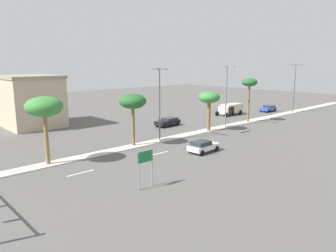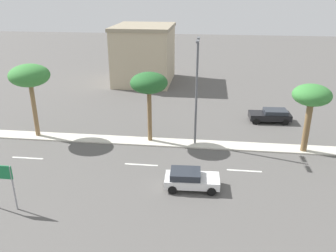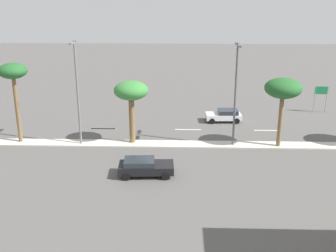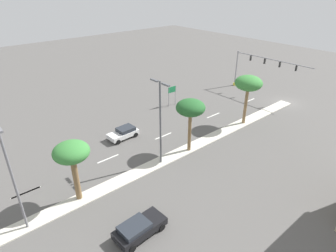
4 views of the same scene
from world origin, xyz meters
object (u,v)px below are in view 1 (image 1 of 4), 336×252
commercial_building (31,101)px  palm_tree_right (133,102)px  street_lamp_trailing (295,84)px  palm_tree_center (209,98)px  sedan_blue_center (268,108)px  directional_road_sign (145,161)px  street_lamp_near (159,98)px  palm_tree_leading (250,84)px  sedan_white_mid (203,146)px  box_truck (230,109)px  palm_tree_trailing (44,108)px  sedan_black_leading (168,122)px  street_lamp_mid (226,91)px

commercial_building → palm_tree_right: bearing=11.8°
street_lamp_trailing → palm_tree_center: bearing=-89.7°
palm_tree_center → sedan_blue_center: palm_tree_center is taller
directional_road_sign → street_lamp_near: bearing=134.6°
commercial_building → directional_road_sign: bearing=-5.1°
palm_tree_leading → commercial_building: bearing=-127.2°
commercial_building → street_lamp_near: size_ratio=1.08×
street_lamp_trailing → sedan_blue_center: 7.29m
commercial_building → street_lamp_near: street_lamp_near is taller
palm_tree_center → sedan_blue_center: size_ratio=1.46×
sedan_white_mid → box_truck: 28.98m
palm_tree_trailing → palm_tree_right: bearing=91.0°
sedan_black_leading → sedan_white_mid: bearing=-28.3°
palm_tree_leading → box_truck: size_ratio=1.29×
commercial_building → street_lamp_near: bearing=21.8°
commercial_building → palm_tree_right: (22.16, 4.62, 1.39)m
palm_tree_trailing → sedan_white_mid: palm_tree_trailing is taller
palm_tree_right → palm_tree_leading: bearing=89.1°
directional_road_sign → street_lamp_mid: (-11.98, 26.76, 3.54)m
commercial_building → sedan_black_leading: (15.41, 16.87, -3.51)m
street_lamp_near → palm_tree_leading: bearing=89.3°
palm_tree_center → sedan_white_mid: 12.96m
palm_tree_right → palm_tree_center: 14.13m
sedan_white_mid → box_truck: size_ratio=0.67×
sedan_blue_center → sedan_white_mid: bearing=-71.4°
commercial_building → palm_tree_leading: commercial_building is taller
palm_tree_trailing → street_lamp_trailing: bearing=89.8°
palm_tree_center → sedan_black_leading: 8.73m
commercial_building → street_lamp_mid: street_lamp_mid is taller
commercial_building → sedan_white_mid: size_ratio=2.58×
sedan_blue_center → box_truck: bearing=-105.1°
street_lamp_mid → directional_road_sign: bearing=-65.9°
commercial_building → palm_tree_center: bearing=39.5°
street_lamp_near → sedan_blue_center: street_lamp_near is taller
directional_road_sign → street_lamp_near: street_lamp_near is taller
sedan_blue_center → palm_tree_leading: bearing=-73.2°
directional_road_sign → commercial_building: bearing=174.9°
palm_tree_right → street_lamp_near: (0.17, 4.31, 0.16)m
sedan_white_mid → box_truck: box_truck is taller
sedan_black_leading → sedan_blue_center: size_ratio=1.09×
palm_tree_center → street_lamp_mid: 5.06m
palm_tree_center → palm_tree_leading: palm_tree_leading is taller
street_lamp_trailing → palm_tree_right: bearing=-90.6°
commercial_building → street_lamp_mid: (22.20, 23.69, 1.65)m
directional_road_sign → palm_tree_trailing: 12.88m
palm_tree_leading → sedan_white_mid: size_ratio=1.91×
street_lamp_near → sedan_blue_center: size_ratio=2.33×
palm_tree_right → sedan_black_leading: bearing=118.9°
commercial_building → sedan_blue_center: 47.91m
palm_tree_trailing → street_lamp_mid: street_lamp_mid is taller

